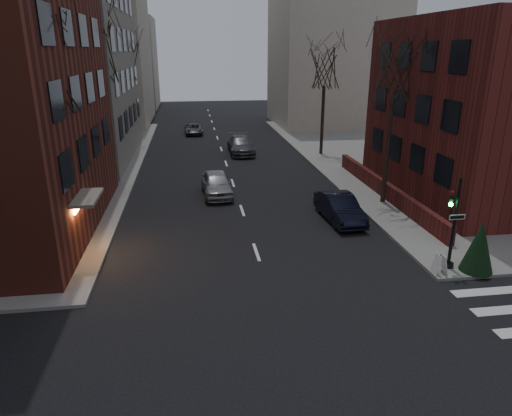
% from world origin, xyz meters
% --- Properties ---
extents(building_right_brick, '(12.00, 14.00, 11.00)m').
position_xyz_m(building_right_brick, '(16.50, 19.00, 5.50)').
color(building_right_brick, '#5C1E1A').
rests_on(building_right_brick, ground).
extents(low_wall_right, '(0.35, 16.00, 1.00)m').
position_xyz_m(low_wall_right, '(9.30, 19.00, 0.65)').
color(low_wall_right, '#5C1E1A').
rests_on(low_wall_right, sidewalk_far_right).
extents(building_distant_la, '(14.00, 16.00, 18.00)m').
position_xyz_m(building_distant_la, '(-15.00, 55.00, 9.00)').
color(building_distant_la, '#C0B5A3').
rests_on(building_distant_la, ground).
extents(building_distant_ra, '(14.00, 14.00, 16.00)m').
position_xyz_m(building_distant_ra, '(15.00, 50.00, 8.00)').
color(building_distant_ra, '#C0B5A3').
rests_on(building_distant_ra, ground).
extents(building_distant_lb, '(10.00, 12.00, 14.00)m').
position_xyz_m(building_distant_lb, '(-13.00, 72.00, 7.00)').
color(building_distant_lb, '#C0B5A3').
rests_on(building_distant_lb, ground).
extents(traffic_signal, '(0.76, 0.44, 4.00)m').
position_xyz_m(traffic_signal, '(7.94, 8.99, 1.91)').
color(traffic_signal, black).
rests_on(traffic_signal, sidewalk_far_right).
extents(tree_left_a, '(4.18, 4.18, 10.26)m').
position_xyz_m(tree_left_a, '(-8.80, 14.00, 8.47)').
color(tree_left_a, '#2D231C').
rests_on(tree_left_a, sidewalk_far_left).
extents(tree_left_b, '(4.40, 4.40, 10.80)m').
position_xyz_m(tree_left_b, '(-8.80, 26.00, 8.91)').
color(tree_left_b, '#2D231C').
rests_on(tree_left_b, sidewalk_far_left).
extents(tree_left_c, '(3.96, 3.96, 9.72)m').
position_xyz_m(tree_left_c, '(-8.80, 40.00, 8.03)').
color(tree_left_c, '#2D231C').
rests_on(tree_left_c, sidewalk_far_left).
extents(tree_right_a, '(3.96, 3.96, 9.72)m').
position_xyz_m(tree_right_a, '(8.80, 18.00, 8.03)').
color(tree_right_a, '#2D231C').
rests_on(tree_right_a, sidewalk_far_right).
extents(tree_right_b, '(3.74, 3.74, 9.18)m').
position_xyz_m(tree_right_b, '(8.80, 32.00, 7.59)').
color(tree_right_b, '#2D231C').
rests_on(tree_right_b, sidewalk_far_right).
extents(streetlamp_near, '(0.36, 0.36, 6.28)m').
position_xyz_m(streetlamp_near, '(-8.20, 22.00, 4.24)').
color(streetlamp_near, black).
rests_on(streetlamp_near, sidewalk_far_left).
extents(streetlamp_far, '(0.36, 0.36, 6.28)m').
position_xyz_m(streetlamp_far, '(-8.20, 42.00, 4.24)').
color(streetlamp_far, black).
rests_on(streetlamp_far, sidewalk_far_left).
extents(parked_sedan, '(1.86, 4.64, 1.50)m').
position_xyz_m(parked_sedan, '(5.20, 15.55, 0.75)').
color(parked_sedan, black).
rests_on(parked_sedan, ground).
extents(car_lane_silver, '(2.04, 4.67, 1.57)m').
position_xyz_m(car_lane_silver, '(-1.30, 21.28, 0.78)').
color(car_lane_silver, '#98989D').
rests_on(car_lane_silver, ground).
extents(car_lane_gray, '(2.23, 5.45, 1.58)m').
position_xyz_m(car_lane_gray, '(1.68, 33.73, 0.79)').
color(car_lane_gray, '#44454A').
rests_on(car_lane_gray, ground).
extents(car_lane_far, '(2.05, 4.21, 1.15)m').
position_xyz_m(car_lane_far, '(-2.52, 44.60, 0.58)').
color(car_lane_far, '#404045').
rests_on(car_lane_far, ground).
extents(sandwich_board, '(0.39, 0.53, 0.84)m').
position_xyz_m(sandwich_board, '(7.30, 8.50, 0.57)').
color(sandwich_board, white).
rests_on(sandwich_board, sidewalk_far_right).
extents(evergreen_shrub, '(1.47, 1.47, 2.26)m').
position_xyz_m(evergreen_shrub, '(8.97, 8.50, 1.28)').
color(evergreen_shrub, black).
rests_on(evergreen_shrub, sidewalk_far_right).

